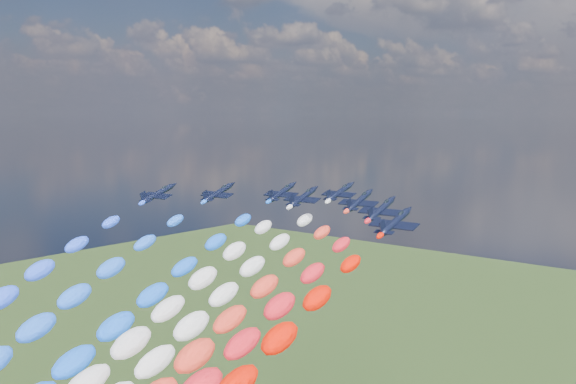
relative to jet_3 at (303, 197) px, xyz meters
The scene contains 8 objects.
jet_0 36.85m from the jet_3, 151.74° to the right, with size 9.38×12.58×2.77m, color black, non-canonical shape.
jet_1 23.28m from the jet_3, 164.42° to the right, with size 9.38×12.58×2.77m, color black, non-canonical shape.
jet_2 11.62m from the jet_3, 156.04° to the left, with size 9.38×12.58×2.77m, color black, non-canonical shape.
jet_3 is the anchor object (origin of this frame).
jet_4 14.36m from the jet_3, 87.90° to the left, with size 9.38×12.58×2.77m, color black, non-canonical shape.
jet_5 14.53m from the jet_3, 11.61° to the left, with size 9.38×12.58×2.77m, color black, non-canonical shape.
jet_6 26.31m from the jet_3, 12.95° to the right, with size 9.38×12.58×2.77m, color black, non-canonical shape.
jet_7 41.47m from the jet_3, 27.24° to the right, with size 9.38×12.58×2.77m, color black, non-canonical shape.
Camera 1 is at (100.94, -117.15, 113.86)m, focal length 43.23 mm.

